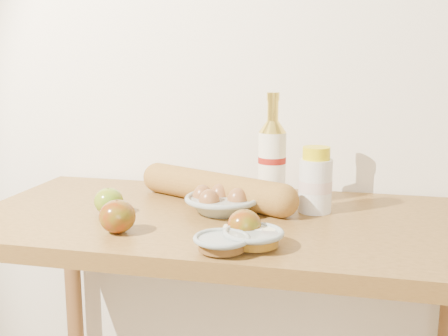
{
  "coord_description": "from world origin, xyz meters",
  "views": [
    {
      "loc": [
        0.29,
        -0.05,
        1.27
      ],
      "look_at": [
        0.0,
        1.15,
        1.02
      ],
      "focal_mm": 45.0,
      "sensor_mm": 36.0,
      "label": 1
    }
  ],
  "objects_px": {
    "table": "(227,265)",
    "egg_bowl": "(222,202)",
    "cream_bottle": "(315,182)",
    "baguette": "(215,188)",
    "bourbon_bottle": "(272,161)"
  },
  "relations": [
    {
      "from": "table",
      "to": "baguette",
      "type": "xyz_separation_m",
      "value": [
        -0.05,
        0.1,
        0.16
      ]
    },
    {
      "from": "table",
      "to": "bourbon_bottle",
      "type": "height_order",
      "value": "bourbon_bottle"
    },
    {
      "from": "egg_bowl",
      "to": "bourbon_bottle",
      "type": "bearing_deg",
      "value": 39.84
    },
    {
      "from": "egg_bowl",
      "to": "baguette",
      "type": "distance_m",
      "value": 0.08
    },
    {
      "from": "bourbon_bottle",
      "to": "cream_bottle",
      "type": "xyz_separation_m",
      "value": [
        0.11,
        -0.03,
        -0.04
      ]
    },
    {
      "from": "bourbon_bottle",
      "to": "egg_bowl",
      "type": "relative_size",
      "value": 1.2
    },
    {
      "from": "table",
      "to": "egg_bowl",
      "type": "distance_m",
      "value": 0.15
    },
    {
      "from": "cream_bottle",
      "to": "table",
      "type": "bearing_deg",
      "value": -148.04
    },
    {
      "from": "table",
      "to": "cream_bottle",
      "type": "bearing_deg",
      "value": 22.72
    },
    {
      "from": "cream_bottle",
      "to": "egg_bowl",
      "type": "xyz_separation_m",
      "value": [
        -0.21,
        -0.06,
        -0.05
      ]
    },
    {
      "from": "egg_bowl",
      "to": "cream_bottle",
      "type": "bearing_deg",
      "value": 15.11
    },
    {
      "from": "bourbon_bottle",
      "to": "cream_bottle",
      "type": "height_order",
      "value": "bourbon_bottle"
    },
    {
      "from": "table",
      "to": "bourbon_bottle",
      "type": "xyz_separation_m",
      "value": [
        0.09,
        0.11,
        0.24
      ]
    },
    {
      "from": "bourbon_bottle",
      "to": "baguette",
      "type": "relative_size",
      "value": 0.6
    },
    {
      "from": "cream_bottle",
      "to": "baguette",
      "type": "distance_m",
      "value": 0.25
    }
  ]
}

